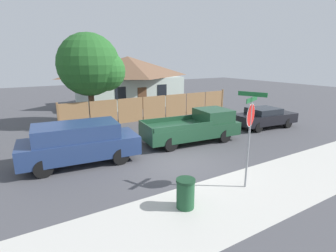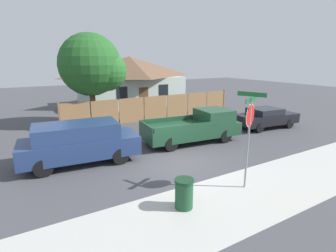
{
  "view_description": "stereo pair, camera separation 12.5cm",
  "coord_description": "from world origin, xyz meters",
  "px_view_note": "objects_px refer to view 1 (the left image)",
  "views": [
    {
      "loc": [
        -6.12,
        -9.15,
        4.55
      ],
      "look_at": [
        -0.2,
        0.6,
        1.6
      ],
      "focal_mm": 28.0,
      "sensor_mm": 36.0,
      "label": 1
    },
    {
      "loc": [
        -6.01,
        -9.22,
        4.55
      ],
      "look_at": [
        -0.2,
        0.6,
        1.6
      ],
      "focal_mm": 28.0,
      "sensor_mm": 36.0,
      "label": 2
    }
  ],
  "objects_px": {
    "oak_tree": "(92,66)",
    "red_suv": "(79,142)",
    "parked_sedan": "(265,117)",
    "trash_bin": "(185,193)",
    "orange_pickup": "(195,127)",
    "house": "(128,80)",
    "stop_sign": "(250,123)"
  },
  "relations": [
    {
      "from": "oak_tree",
      "to": "red_suv",
      "type": "height_order",
      "value": "oak_tree"
    },
    {
      "from": "parked_sedan",
      "to": "trash_bin",
      "type": "height_order",
      "value": "parked_sedan"
    },
    {
      "from": "orange_pickup",
      "to": "parked_sedan",
      "type": "xyz_separation_m",
      "value": [
        5.88,
        0.03,
        -0.12
      ]
    },
    {
      "from": "orange_pickup",
      "to": "parked_sedan",
      "type": "relative_size",
      "value": 1.27
    },
    {
      "from": "oak_tree",
      "to": "house",
      "type": "bearing_deg",
      "value": 50.94
    },
    {
      "from": "parked_sedan",
      "to": "house",
      "type": "bearing_deg",
      "value": 113.13
    },
    {
      "from": "oak_tree",
      "to": "red_suv",
      "type": "distance_m",
      "value": 7.91
    },
    {
      "from": "oak_tree",
      "to": "orange_pickup",
      "type": "bearing_deg",
      "value": -62.0
    },
    {
      "from": "house",
      "to": "oak_tree",
      "type": "relative_size",
      "value": 1.6
    },
    {
      "from": "orange_pickup",
      "to": "stop_sign",
      "type": "distance_m",
      "value": 5.84
    },
    {
      "from": "orange_pickup",
      "to": "stop_sign",
      "type": "relative_size",
      "value": 1.61
    },
    {
      "from": "stop_sign",
      "to": "red_suv",
      "type": "bearing_deg",
      "value": 106.49
    },
    {
      "from": "house",
      "to": "stop_sign",
      "type": "bearing_deg",
      "value": -100.41
    },
    {
      "from": "orange_pickup",
      "to": "stop_sign",
      "type": "height_order",
      "value": "stop_sign"
    },
    {
      "from": "red_suv",
      "to": "orange_pickup",
      "type": "xyz_separation_m",
      "value": [
        6.31,
        -0.03,
        -0.15
      ]
    },
    {
      "from": "stop_sign",
      "to": "trash_bin",
      "type": "relative_size",
      "value": 3.62
    },
    {
      "from": "house",
      "to": "trash_bin",
      "type": "height_order",
      "value": "house"
    },
    {
      "from": "oak_tree",
      "to": "trash_bin",
      "type": "height_order",
      "value": "oak_tree"
    },
    {
      "from": "house",
      "to": "trash_bin",
      "type": "xyz_separation_m",
      "value": [
        -6.1,
        -18.76,
        -1.99
      ]
    },
    {
      "from": "parked_sedan",
      "to": "trash_bin",
      "type": "distance_m",
      "value": 11.59
    },
    {
      "from": "oak_tree",
      "to": "trash_bin",
      "type": "relative_size",
      "value": 6.51
    },
    {
      "from": "parked_sedan",
      "to": "red_suv",
      "type": "bearing_deg",
      "value": -174.14
    },
    {
      "from": "red_suv",
      "to": "orange_pickup",
      "type": "relative_size",
      "value": 0.93
    },
    {
      "from": "orange_pickup",
      "to": "oak_tree",
      "type": "bearing_deg",
      "value": 123.86
    },
    {
      "from": "parked_sedan",
      "to": "trash_bin",
      "type": "xyz_separation_m",
      "value": [
        -10.26,
        -5.37,
        -0.23
      ]
    },
    {
      "from": "house",
      "to": "trash_bin",
      "type": "bearing_deg",
      "value": -108.03
    },
    {
      "from": "house",
      "to": "orange_pickup",
      "type": "bearing_deg",
      "value": -97.32
    },
    {
      "from": "red_suv",
      "to": "orange_pickup",
      "type": "bearing_deg",
      "value": 5.57
    },
    {
      "from": "oak_tree",
      "to": "red_suv",
      "type": "xyz_separation_m",
      "value": [
        -2.69,
        -6.79,
        -3.05
      ]
    },
    {
      "from": "orange_pickup",
      "to": "trash_bin",
      "type": "relative_size",
      "value": 5.81
    },
    {
      "from": "red_suv",
      "to": "parked_sedan",
      "type": "xyz_separation_m",
      "value": [
        12.2,
        -0.0,
        -0.27
      ]
    },
    {
      "from": "orange_pickup",
      "to": "parked_sedan",
      "type": "bearing_deg",
      "value": 6.18
    }
  ]
}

